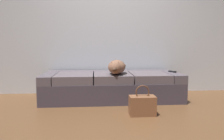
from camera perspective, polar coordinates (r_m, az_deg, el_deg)
The scene contains 6 objects.
ground_plane at distance 2.62m, azimuth 1.61°, elevation -12.68°, with size 10.00×10.00×0.00m, color brown.
back_wall at distance 4.00m, azimuth -0.70°, elevation 14.24°, with size 6.40×0.10×2.80m, color silver.
couch at distance 3.49m, azimuth -0.07°, elevation -4.23°, with size 2.15×0.89×0.43m.
dog_tan at distance 3.27m, azimuth 1.21°, elevation 0.78°, with size 0.36×0.63×0.21m.
tv_remote at distance 3.65m, azimuth 15.71°, elevation -0.40°, with size 0.04×0.15×0.02m, color black.
handbag at distance 2.72m, azimuth 8.03°, elevation -9.20°, with size 0.32×0.18×0.38m.
Camera 1 is at (-0.27, -2.46, 0.86)m, focal length 34.46 mm.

